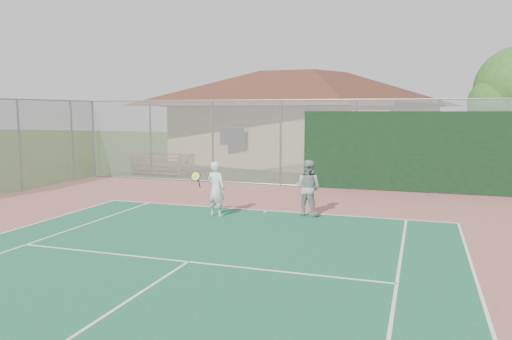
# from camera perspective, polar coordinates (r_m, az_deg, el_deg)

# --- Properties ---
(back_fence) EXTENTS (20.08, 0.11, 3.53)m
(back_fence) POSITION_cam_1_polar(r_m,az_deg,el_deg) (19.71, 11.55, 2.58)
(back_fence) COLOR gray
(back_fence) RESTS_ON ground
(side_fence_left) EXTENTS (0.08, 9.00, 3.50)m
(side_fence_left) POSITION_cam_1_polar(r_m,az_deg,el_deg) (20.89, -25.41, 2.51)
(side_fence_left) COLOR gray
(side_fence_left) RESTS_ON ground
(clubhouse) EXTENTS (16.63, 13.20, 6.30)m
(clubhouse) POSITION_cam_1_polar(r_m,az_deg,el_deg) (29.43, 5.45, 7.06)
(clubhouse) COLOR tan
(clubhouse) RESTS_ON ground
(bleachers) EXTENTS (2.68, 1.71, 0.98)m
(bleachers) POSITION_cam_1_polar(r_m,az_deg,el_deg) (24.49, -10.59, 0.72)
(bleachers) COLOR #A73426
(bleachers) RESTS_ON ground
(player_white_front) EXTENTS (1.00, 0.68, 1.61)m
(player_white_front) POSITION_cam_1_polar(r_m,az_deg,el_deg) (14.54, -4.64, -2.19)
(player_white_front) COLOR silver
(player_white_front) RESTS_ON ground
(player_grey_back) EXTENTS (0.93, 0.80, 1.64)m
(player_grey_back) POSITION_cam_1_polar(r_m,az_deg,el_deg) (14.68, 5.97, -2.10)
(player_grey_back) COLOR #96989B
(player_grey_back) RESTS_ON ground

